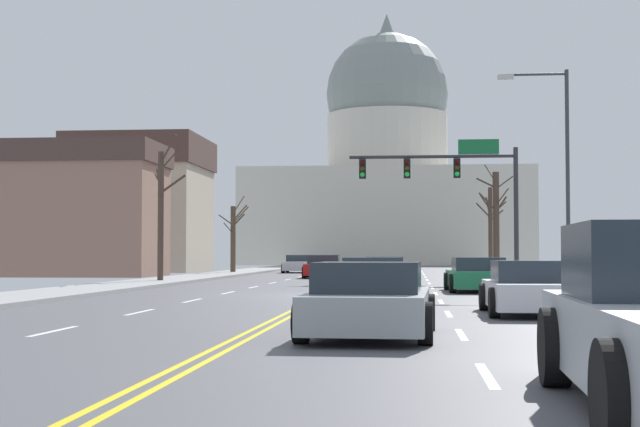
# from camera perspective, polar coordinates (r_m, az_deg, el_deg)

# --- Properties ---
(ground) EXTENTS (20.00, 180.00, 0.20)m
(ground) POSITION_cam_1_polar(r_m,az_deg,el_deg) (29.61, 0.35, -4.99)
(ground) COLOR #4F4F54
(signal_gantry) EXTENTS (7.91, 0.41, 6.55)m
(signal_gantry) POSITION_cam_1_polar(r_m,az_deg,el_deg) (44.46, 8.18, 2.14)
(signal_gantry) COLOR #28282D
(signal_gantry) RESTS_ON ground
(street_lamp_right) EXTENTS (2.48, 0.24, 7.70)m
(street_lamp_right) POSITION_cam_1_polar(r_m,az_deg,el_deg) (34.10, 14.28, 3.36)
(street_lamp_right) COLOR #333338
(street_lamp_right) RESTS_ON ground
(capitol_building) EXTENTS (32.04, 22.68, 29.77)m
(capitol_building) POSITION_cam_1_polar(r_m,az_deg,el_deg) (110.71, 4.12, 2.09)
(capitol_building) COLOR beige
(capitol_building) RESTS_ON ground
(sedan_near_00) EXTENTS (2.07, 4.61, 1.19)m
(sedan_near_00) POSITION_cam_1_polar(r_m,az_deg,el_deg) (40.29, 3.95, -3.52)
(sedan_near_00) COLOR #9EA3A8
(sedan_near_00) RESTS_ON ground
(sedan_near_01) EXTENTS (2.21, 4.29, 1.20)m
(sedan_near_01) POSITION_cam_1_polar(r_m,az_deg,el_deg) (33.15, 9.55, -3.75)
(sedan_near_01) COLOR #1E7247
(sedan_near_01) RESTS_ON ground
(sedan_near_02) EXTENTS (2.16, 4.48, 1.23)m
(sedan_near_02) POSITION_cam_1_polar(r_m,az_deg,el_deg) (26.76, 3.25, -4.08)
(sedan_near_02) COLOR silver
(sedan_near_02) RESTS_ON ground
(sedan_near_03) EXTENTS (2.07, 4.21, 1.19)m
(sedan_near_03) POSITION_cam_1_polar(r_m,az_deg,el_deg) (21.22, 12.75, -4.52)
(sedan_near_03) COLOR silver
(sedan_near_03) RESTS_ON ground
(sedan_near_04) EXTENTS (2.19, 4.29, 1.21)m
(sedan_near_04) POSITION_cam_1_polar(r_m,az_deg,el_deg) (15.19, 3.03, -5.40)
(sedan_near_04) COLOR #9EA3A8
(sedan_near_04) RESTS_ON ground
(sedan_oncoming_00) EXTENTS (2.22, 4.51, 1.23)m
(sedan_oncoming_00) POSITION_cam_1_polar(r_m,az_deg,el_deg) (50.79, 0.23, -3.28)
(sedan_oncoming_00) COLOR #B71414
(sedan_oncoming_00) RESTS_ON ground
(sedan_oncoming_01) EXTENTS (2.02, 4.35, 1.20)m
(sedan_oncoming_01) POSITION_cam_1_polar(r_m,az_deg,el_deg) (63.81, -1.35, -3.12)
(sedan_oncoming_01) COLOR silver
(sedan_oncoming_01) RESTS_ON ground
(flank_building_00) EXTENTS (9.15, 9.26, 9.60)m
(flank_building_00) POSITION_cam_1_polar(r_m,az_deg,el_deg) (68.37, -10.85, 0.59)
(flank_building_00) COLOR #B2A38E
(flank_building_00) RESTS_ON ground
(flank_building_01) EXTENTS (9.60, 6.34, 7.65)m
(flank_building_01) POSITION_cam_1_polar(r_m,az_deg,el_deg) (55.72, -14.47, 0.26)
(flank_building_01) COLOR #8C6656
(flank_building_01) RESTS_ON ground
(bare_tree_00) EXTENTS (2.31, 2.12, 5.96)m
(bare_tree_00) POSITION_cam_1_polar(r_m,az_deg,el_deg) (69.03, 10.34, -0.72)
(bare_tree_00) COLOR #423328
(bare_tree_00) RESTS_ON ground
(bare_tree_01) EXTENTS (1.96, 2.67, 4.83)m
(bare_tree_01) POSITION_cam_1_polar(r_m,az_deg,el_deg) (59.70, -5.30, -1.39)
(bare_tree_01) COLOR #4C3D2D
(bare_tree_01) RESTS_ON ground
(bare_tree_02) EXTENTS (2.26, 1.78, 6.76)m
(bare_tree_02) POSITION_cam_1_polar(r_m,az_deg,el_deg) (59.00, 10.67, -0.40)
(bare_tree_02) COLOR #423328
(bare_tree_02) RESTS_ON ground
(bare_tree_03) EXTENTS (1.63, 1.78, 6.39)m
(bare_tree_03) POSITION_cam_1_polar(r_m,az_deg,el_deg) (42.12, -9.63, 0.22)
(bare_tree_03) COLOR #423328
(bare_tree_03) RESTS_ON ground
(pedestrian_00) EXTENTS (0.35, 0.34, 1.60)m
(pedestrian_00) POSITION_cam_1_polar(r_m,az_deg,el_deg) (32.76, 16.65, -2.88)
(pedestrian_00) COLOR #33333D
(pedestrian_00) RESTS_ON ground
(bicycle_parked) EXTENTS (0.12, 1.77, 0.85)m
(bicycle_parked) POSITION_cam_1_polar(r_m,az_deg,el_deg) (29.06, 16.17, -4.03)
(bicycle_parked) COLOR black
(bicycle_parked) RESTS_ON ground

